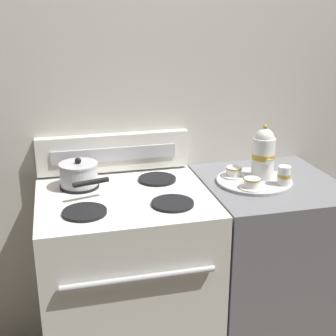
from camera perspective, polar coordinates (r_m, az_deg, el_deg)
wall_back at (r=2.31m, az=0.74°, el=5.10°), size 6.00×0.05×2.20m
stove at (r=2.21m, az=-5.01°, el=-14.17°), size 0.73×0.66×0.91m
control_panel at (r=2.24m, az=-6.61°, el=1.88°), size 0.72×0.05×0.18m
side_counter at (r=2.39m, az=11.69°, el=-11.81°), size 0.61×0.64×0.90m
saucepan at (r=2.09m, az=-10.78°, el=-0.73°), size 0.20×0.27×0.13m
serving_tray at (r=2.16m, az=10.46°, el=-1.58°), size 0.34×0.34×0.01m
teapot at (r=2.16m, az=11.59°, el=1.76°), size 0.10×0.17×0.25m
teacup_left at (r=2.18m, az=8.03°, el=-0.46°), size 0.11×0.11×0.05m
teacup_right at (r=2.05m, az=10.20°, el=-1.85°), size 0.11×0.11×0.05m
creamer_jug at (r=2.12m, az=13.96°, el=-0.88°), size 0.06×0.06×0.08m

